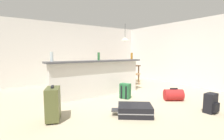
# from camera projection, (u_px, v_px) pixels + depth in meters

# --- Properties ---
(ground_plane) EXTENTS (13.00, 13.00, 0.05)m
(ground_plane) POSITION_uv_depth(u_px,v_px,m) (121.00, 96.00, 4.94)
(ground_plane) COLOR #BCAD8E
(wall_back) EXTENTS (6.60, 0.10, 2.50)m
(wall_back) POSITION_uv_depth(u_px,v_px,m) (79.00, 53.00, 7.31)
(wall_back) COLOR silver
(wall_back) RESTS_ON ground_plane
(wall_right) EXTENTS (0.10, 6.00, 2.50)m
(wall_right) POSITION_uv_depth(u_px,v_px,m) (176.00, 53.00, 6.77)
(wall_right) COLOR silver
(wall_right) RESTS_ON ground_plane
(partition_half_wall) EXTENTS (2.80, 0.20, 1.01)m
(partition_half_wall) POSITION_uv_depth(u_px,v_px,m) (98.00, 79.00, 4.83)
(partition_half_wall) COLOR silver
(partition_half_wall) RESTS_ON ground_plane
(bar_countertop) EXTENTS (2.96, 0.40, 0.05)m
(bar_countertop) POSITION_uv_depth(u_px,v_px,m) (98.00, 61.00, 4.77)
(bar_countertop) COLOR #4C4C51
(bar_countertop) RESTS_ON partition_half_wall
(bottle_clear) EXTENTS (0.07, 0.07, 0.24)m
(bottle_clear) POSITION_uv_depth(u_px,v_px,m) (52.00, 57.00, 4.08)
(bottle_clear) COLOR silver
(bottle_clear) RESTS_ON bar_countertop
(bottle_green) EXTENTS (0.07, 0.07, 0.22)m
(bottle_green) POSITION_uv_depth(u_px,v_px,m) (99.00, 56.00, 4.74)
(bottle_green) COLOR #2D6B38
(bottle_green) RESTS_ON bar_countertop
(bottle_amber) EXTENTS (0.07, 0.07, 0.21)m
(bottle_amber) POSITION_uv_depth(u_px,v_px,m) (132.00, 56.00, 5.42)
(bottle_amber) COLOR #9E661E
(bottle_amber) RESTS_ON bar_countertop
(dining_table) EXTENTS (1.10, 0.80, 0.74)m
(dining_table) POSITION_uv_depth(u_px,v_px,m) (125.00, 67.00, 7.05)
(dining_table) COLOR #4C331E
(dining_table) RESTS_ON ground_plane
(dining_chair_near_partition) EXTENTS (0.47, 0.47, 0.93)m
(dining_chair_near_partition) POSITION_uv_depth(u_px,v_px,m) (132.00, 72.00, 6.61)
(dining_chair_near_partition) COLOR #9E754C
(dining_chair_near_partition) RESTS_ON ground_plane
(dining_chair_far_side) EXTENTS (0.47, 0.47, 0.93)m
(dining_chair_far_side) POSITION_uv_depth(u_px,v_px,m) (118.00, 69.00, 7.50)
(dining_chair_far_side) COLOR #9E754C
(dining_chair_far_side) RESTS_ON ground_plane
(pendant_lamp) EXTENTS (0.34, 0.34, 0.76)m
(pendant_lamp) POSITION_uv_depth(u_px,v_px,m) (125.00, 39.00, 7.03)
(pendant_lamp) COLOR black
(suitcase_flat_black) EXTENTS (0.86, 0.81, 0.22)m
(suitcase_flat_black) POSITION_uv_depth(u_px,v_px,m) (135.00, 110.00, 3.36)
(suitcase_flat_black) COLOR black
(suitcase_flat_black) RESTS_ON ground_plane
(backpack_black) EXTENTS (0.28, 0.25, 0.42)m
(backpack_black) POSITION_uv_depth(u_px,v_px,m) (211.00, 103.00, 3.51)
(backpack_black) COLOR black
(backpack_black) RESTS_ON ground_plane
(suitcase_upright_olive) EXTENTS (0.39, 0.50, 0.67)m
(suitcase_upright_olive) POSITION_uv_depth(u_px,v_px,m) (53.00, 103.00, 3.09)
(suitcase_upright_olive) COLOR #51562D
(suitcase_upright_olive) RESTS_ON ground_plane
(duffel_bag_red) EXTENTS (0.57, 0.52, 0.34)m
(duffel_bag_red) POSITION_uv_depth(u_px,v_px,m) (173.00, 95.00, 4.42)
(duffel_bag_red) COLOR red
(duffel_bag_red) RESTS_ON ground_plane
(backpack_green) EXTENTS (0.32, 0.33, 0.42)m
(backpack_green) POSITION_uv_depth(u_px,v_px,m) (125.00, 91.00, 4.62)
(backpack_green) COLOR #286B3D
(backpack_green) RESTS_ON ground_plane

